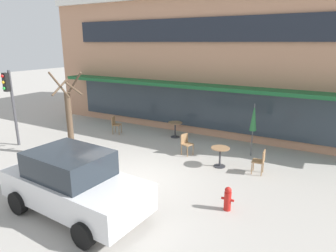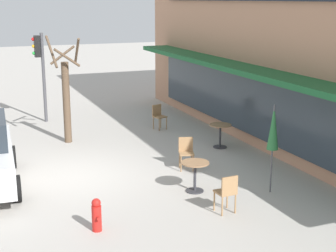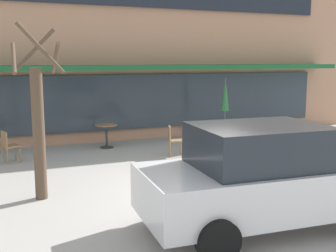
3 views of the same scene
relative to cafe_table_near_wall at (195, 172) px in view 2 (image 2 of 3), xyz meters
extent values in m
plane|color=#ADA8A0|center=(-2.19, -2.58, -0.52)|extent=(80.00, 80.00, 0.00)
cube|color=#19592D|center=(-2.19, 2.87, 2.03)|extent=(16.41, 1.10, 0.16)
cube|color=#2D3842|center=(-2.19, 3.36, 0.83)|extent=(15.45, 0.10, 1.90)
cylinder|color=#333338|center=(0.00, 0.00, -0.50)|extent=(0.44, 0.44, 0.03)
cylinder|color=#333338|center=(0.00, 0.00, -0.14)|extent=(0.07, 0.07, 0.70)
cylinder|color=#99704C|center=(0.00, 0.00, 0.23)|extent=(0.70, 0.70, 0.03)
cylinder|color=#333338|center=(-3.21, 2.38, -0.50)|extent=(0.44, 0.44, 0.03)
cylinder|color=#333338|center=(-3.21, 2.38, -0.14)|extent=(0.07, 0.07, 0.70)
cylinder|color=#99704C|center=(-3.21, 2.38, 0.23)|extent=(0.70, 0.70, 0.03)
cylinder|color=#4C4C51|center=(0.74, 1.71, 0.58)|extent=(0.04, 0.04, 2.20)
cone|color=#286B38|center=(0.74, 1.71, 1.13)|extent=(0.28, 0.28, 1.10)
cylinder|color=#9E754C|center=(-6.00, 1.65, -0.29)|extent=(0.04, 0.04, 0.45)
cylinder|color=#9E754C|center=(-5.90, 1.33, -0.29)|extent=(0.04, 0.04, 0.45)
cylinder|color=#9E754C|center=(-6.32, 1.55, -0.29)|extent=(0.04, 0.04, 0.45)
cylinder|color=#9E754C|center=(-6.22, 1.22, -0.29)|extent=(0.04, 0.04, 0.45)
cube|color=#9E754C|center=(-6.11, 1.44, -0.05)|extent=(0.50, 0.50, 0.04)
cube|color=#9E754C|center=(-6.28, 1.38, 0.17)|extent=(0.16, 0.39, 0.40)
cylinder|color=#9E754C|center=(-1.40, 0.60, -0.29)|extent=(0.04, 0.04, 0.45)
cylinder|color=#9E754C|center=(-1.49, 0.28, -0.29)|extent=(0.04, 0.04, 0.45)
cylinder|color=#9E754C|center=(-1.72, 0.70, -0.29)|extent=(0.04, 0.04, 0.45)
cylinder|color=#9E754C|center=(-1.82, 0.37, -0.29)|extent=(0.04, 0.04, 0.45)
cube|color=#9E754C|center=(-1.61, 0.49, -0.05)|extent=(0.50, 0.50, 0.04)
cube|color=#9E754C|center=(-1.78, 0.54, 0.17)|extent=(0.15, 0.39, 0.40)
cylinder|color=#9E754C|center=(1.23, -0.09, -0.29)|extent=(0.04, 0.04, 0.45)
cylinder|color=#9E754C|center=(1.21, 0.25, -0.29)|extent=(0.04, 0.04, 0.45)
cylinder|color=#9E754C|center=(1.57, -0.07, -0.29)|extent=(0.04, 0.04, 0.45)
cylinder|color=#9E754C|center=(1.55, 0.27, -0.29)|extent=(0.04, 0.04, 0.45)
cube|color=#9E754C|center=(1.39, 0.09, -0.05)|extent=(0.42, 0.42, 0.04)
cube|color=#9E754C|center=(1.57, 0.10, 0.17)|extent=(0.07, 0.40, 0.40)
cylinder|color=black|center=(-0.97, -4.16, -0.20)|extent=(0.65, 0.26, 0.64)
cylinder|color=black|center=(-3.57, -4.00, -0.20)|extent=(0.65, 0.26, 0.64)
cylinder|color=brown|center=(-5.67, -2.00, 0.81)|extent=(0.24, 0.24, 2.66)
cylinder|color=brown|center=(-5.28, -1.99, 2.32)|extent=(0.10, 0.83, 0.63)
cylinder|color=brown|center=(-5.65, -1.59, 2.47)|extent=(0.88, 0.12, 0.91)
cylinder|color=brown|center=(-6.06, -1.99, 2.32)|extent=(0.11, 0.83, 0.62)
cylinder|color=brown|center=(-5.60, -2.41, 2.50)|extent=(0.89, 0.24, 0.96)
cylinder|color=#47474C|center=(-8.90, -2.21, 1.18)|extent=(0.12, 0.12, 3.40)
cube|color=black|center=(-8.90, -2.39, 2.38)|extent=(0.26, 0.20, 0.80)
sphere|color=red|center=(-8.90, -2.52, 2.65)|extent=(0.13, 0.13, 0.13)
sphere|color=gold|center=(-8.90, -2.52, 2.39)|extent=(0.13, 0.13, 0.13)
sphere|color=green|center=(-8.90, -2.52, 2.13)|extent=(0.13, 0.13, 0.13)
cylinder|color=red|center=(1.26, -2.80, -0.24)|extent=(0.20, 0.20, 0.55)
sphere|color=red|center=(1.26, -2.80, 0.09)|extent=(0.19, 0.19, 0.19)
cylinder|color=red|center=(1.13, -2.80, -0.19)|extent=(0.10, 0.07, 0.07)
cylinder|color=red|center=(1.39, -2.80, -0.19)|extent=(0.10, 0.07, 0.07)
camera|label=1|loc=(3.52, -10.12, 4.04)|focal=32.00mm
camera|label=2|loc=(10.84, -5.09, 4.13)|focal=55.00mm
camera|label=3|loc=(-6.42, -10.65, 2.30)|focal=45.00mm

